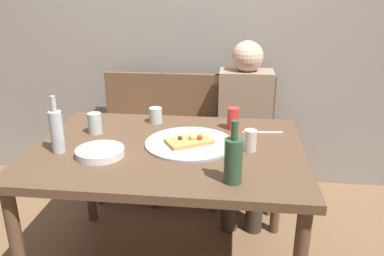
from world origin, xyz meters
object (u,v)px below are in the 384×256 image
tumbler_near (156,115)px  chair_right (244,131)px  pizza_tray (190,143)px  tumbler_far (95,123)px  chair_left (132,127)px  guest_in_sweater (245,122)px  wine_bottle (57,131)px  wine_glass (250,140)px  plate_stack (100,152)px  pizza_slice_last (190,141)px  table_knife (262,132)px  soda_can (233,118)px  chair_middle (189,129)px  dining_table (168,161)px  beer_bottle (233,159)px

tumbler_near → chair_right: (0.53, 0.54, -0.28)m
pizza_tray → tumbler_far: bearing=169.5°
chair_left → guest_in_sweater: (0.83, -0.15, 0.13)m
wine_bottle → wine_glass: 0.92m
plate_stack → chair_right: bearing=56.1°
pizza_slice_last → table_knife: bearing=29.7°
table_knife → guest_in_sweater: 0.51m
soda_can → chair_middle: chair_middle is taller
dining_table → wine_glass: 0.43m
pizza_tray → chair_left: chair_left is taller
tumbler_near → soda_can: soda_can is taller
dining_table → pizza_slice_last: bearing=15.1°
plate_stack → guest_in_sweater: size_ratio=0.19×
table_knife → chair_left: bearing=-41.9°
pizza_slice_last → soda_can: size_ratio=2.09×
wine_bottle → guest_in_sweater: 1.26m
beer_bottle → tumbler_far: (-0.75, 0.47, -0.04)m
wine_bottle → chair_right: 1.40m
chair_left → guest_in_sweater: 0.85m
table_knife → chair_left: 1.14m
pizza_tray → soda_can: soda_can is taller
pizza_slice_last → guest_in_sweater: bearing=67.5°
pizza_slice_last → wine_bottle: (-0.61, -0.15, 0.08)m
pizza_slice_last → guest_in_sweater: guest_in_sweater is taller
soda_can → chair_left: size_ratio=0.14×
pizza_tray → table_knife: 0.42m
pizza_tray → plate_stack: 0.44m
guest_in_sweater → chair_middle: bearing=-20.8°
plate_stack → chair_middle: chair_middle is taller
chair_left → pizza_slice_last: bearing=122.2°
wine_bottle → guest_in_sweater: bearing=43.5°
pizza_slice_last → chair_right: size_ratio=0.28×
table_knife → plate_stack: bearing=19.7°
dining_table → guest_in_sweater: (0.40, 0.73, -0.03)m
chair_middle → tumbler_far: bearing=60.6°
pizza_slice_last → beer_bottle: size_ratio=0.97×
tumbler_far → plate_stack: 0.31m
plate_stack → chair_middle: size_ratio=0.25×
wine_bottle → tumbler_near: bearing=51.4°
tumbler_near → beer_bottle: bearing=-56.1°
beer_bottle → tumbler_near: beer_bottle is taller
tumbler_far → guest_in_sweater: (0.82, 0.59, -0.16)m
wine_bottle → beer_bottle: bearing=-14.2°
beer_bottle → chair_left: (-0.76, 1.22, -0.34)m
table_knife → chair_middle: size_ratio=0.24×
chair_middle → chair_right: (0.40, 0.00, 0.00)m
pizza_tray → wine_glass: bearing=-8.8°
wine_bottle → tumbler_near: (0.38, 0.47, -0.06)m
dining_table → tumbler_far: (-0.42, 0.14, 0.14)m
wine_glass → table_knife: size_ratio=0.48×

